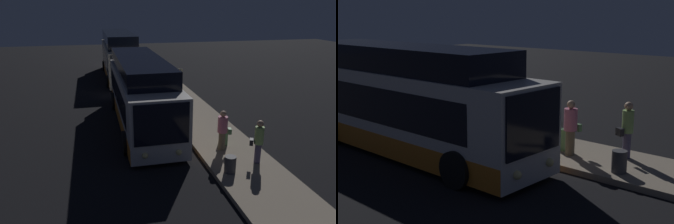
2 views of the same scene
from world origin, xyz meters
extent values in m
plane|color=black|center=(0.00, 0.00, 0.00)|extent=(80.00, 80.00, 0.00)
cube|color=gray|center=(0.00, 3.03, 0.09)|extent=(20.00, 2.86, 0.19)
cube|color=silver|center=(-0.63, -0.17, 1.50)|extent=(10.43, 2.51, 2.63)
cube|color=orange|center=(-0.63, -0.17, 0.53)|extent=(10.37, 2.53, 0.70)
cube|color=black|center=(-0.89, -0.17, 1.82)|extent=(8.55, 2.54, 1.16)
cube|color=black|center=(4.60, -0.17, 1.87)|extent=(0.06, 2.21, 1.69)
sphere|color=#F9E58C|center=(4.62, 0.52, 0.63)|extent=(0.24, 0.24, 0.24)
sphere|color=#F9E58C|center=(4.62, -0.86, 0.63)|extent=(0.24, 0.24, 0.24)
cylinder|color=black|center=(2.92, 1.08, 0.53)|extent=(1.06, 0.30, 1.06)
cylinder|color=black|center=(2.92, -1.43, 0.53)|extent=(1.06, 0.30, 1.06)
cylinder|color=black|center=(-3.86, 1.08, 0.53)|extent=(1.06, 0.30, 1.06)
cylinder|color=black|center=(-3.86, -1.43, 0.53)|extent=(1.06, 0.30, 1.06)
cube|color=black|center=(-1.05, -0.17, 3.23)|extent=(8.86, 2.31, 0.82)
cube|color=beige|center=(-13.43, -0.17, 1.52)|extent=(10.94, 2.57, 2.70)
cube|color=orange|center=(-13.43, -0.17, 0.52)|extent=(10.88, 2.59, 0.70)
cube|color=black|center=(-13.70, -0.17, 1.84)|extent=(8.97, 2.60, 1.19)
cube|color=black|center=(-7.94, -0.17, 1.91)|extent=(0.06, 2.26, 1.73)
sphere|color=#F9E58C|center=(-7.92, 0.53, 0.62)|extent=(0.24, 0.24, 0.24)
sphere|color=#F9E58C|center=(-7.92, -0.88, 0.62)|extent=(0.24, 0.24, 0.24)
cylinder|color=black|center=(-9.71, 1.11, 0.48)|extent=(0.96, 0.30, 0.96)
cylinder|color=black|center=(-9.71, -1.46, 0.48)|extent=(0.96, 0.30, 0.96)
cylinder|color=black|center=(-16.82, 1.11, 0.48)|extent=(0.96, 0.30, 0.96)
cylinder|color=black|center=(-16.82, -1.46, 0.48)|extent=(0.96, 0.30, 0.96)
cube|color=black|center=(-13.86, -0.17, 3.42)|extent=(9.30, 2.37, 1.09)
cylinder|color=#6B604C|center=(3.83, 2.68, 0.60)|extent=(0.35, 0.35, 0.82)
cylinder|color=#CC6B8C|center=(3.83, 2.68, 1.36)|extent=(0.50, 0.50, 0.71)
sphere|color=tan|center=(3.83, 2.68, 1.85)|extent=(0.27, 0.27, 0.27)
cube|color=#598C59|center=(3.89, 2.99, 1.06)|extent=(0.30, 0.19, 0.24)
cylinder|color=#4C476B|center=(5.35, 3.61, 0.60)|extent=(0.34, 0.34, 0.82)
cylinder|color=#8CB766|center=(5.35, 3.61, 1.37)|extent=(0.49, 0.49, 0.71)
sphere|color=tan|center=(5.35, 3.61, 1.86)|extent=(0.27, 0.27, 0.27)
cube|color=black|center=(5.21, 3.36, 1.06)|extent=(0.31, 0.26, 0.24)
cube|color=#598C59|center=(3.30, 2.97, 0.55)|extent=(0.44, 0.25, 0.72)
cylinder|color=black|center=(3.30, 2.97, 1.03)|extent=(0.02, 0.02, 0.24)
cylinder|color=#4C4C51|center=(-2.97, 2.36, 1.39)|extent=(0.10, 0.10, 2.41)
cube|color=beige|center=(-2.97, 2.36, 2.32)|extent=(0.04, 0.82, 0.45)
cylinder|color=#3F3F44|center=(5.85, 2.21, 0.51)|extent=(0.44, 0.44, 0.65)
camera|label=1|loc=(16.20, -2.65, 6.28)|focal=35.00mm
camera|label=2|loc=(11.95, -9.51, 4.71)|focal=50.00mm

